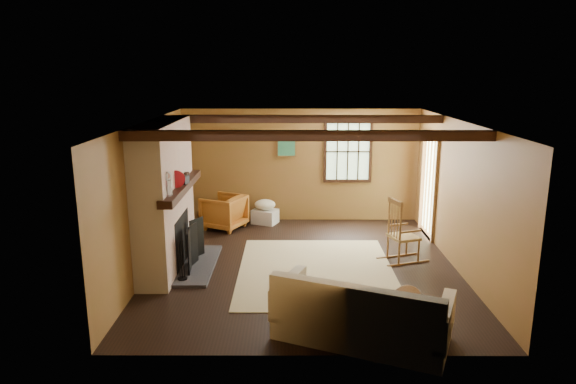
{
  "coord_description": "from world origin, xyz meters",
  "views": [
    {
      "loc": [
        -0.23,
        -8.02,
        3.18
      ],
      "look_at": [
        -0.26,
        0.4,
        1.18
      ],
      "focal_mm": 32.0,
      "sensor_mm": 36.0,
      "label": 1
    }
  ],
  "objects_px": {
    "fireplace": "(166,202)",
    "sofa": "(361,318)",
    "rocking_chair": "(402,235)",
    "armchair": "(224,212)",
    "laundry_basket": "(265,216)"
  },
  "relations": [
    {
      "from": "rocking_chair",
      "to": "armchair",
      "type": "bearing_deg",
      "value": 41.47
    },
    {
      "from": "fireplace",
      "to": "rocking_chair",
      "type": "height_order",
      "value": "fireplace"
    },
    {
      "from": "fireplace",
      "to": "sofa",
      "type": "height_order",
      "value": "fireplace"
    },
    {
      "from": "armchair",
      "to": "fireplace",
      "type": "bearing_deg",
      "value": 9.0
    },
    {
      "from": "rocking_chair",
      "to": "sofa",
      "type": "relative_size",
      "value": 0.49
    },
    {
      "from": "rocking_chair",
      "to": "armchair",
      "type": "height_order",
      "value": "rocking_chair"
    },
    {
      "from": "laundry_basket",
      "to": "armchair",
      "type": "bearing_deg",
      "value": -156.62
    },
    {
      "from": "fireplace",
      "to": "armchair",
      "type": "bearing_deg",
      "value": 72.98
    },
    {
      "from": "rocking_chair",
      "to": "sofa",
      "type": "bearing_deg",
      "value": 139.67
    },
    {
      "from": "fireplace",
      "to": "sofa",
      "type": "distance_m",
      "value": 3.82
    },
    {
      "from": "laundry_basket",
      "to": "fireplace",
      "type": "bearing_deg",
      "value": -120.81
    },
    {
      "from": "fireplace",
      "to": "sofa",
      "type": "bearing_deg",
      "value": -40.15
    },
    {
      "from": "sofa",
      "to": "armchair",
      "type": "relative_size",
      "value": 2.94
    },
    {
      "from": "rocking_chair",
      "to": "sofa",
      "type": "distance_m",
      "value": 2.88
    },
    {
      "from": "rocking_chair",
      "to": "sofa",
      "type": "xyz_separation_m",
      "value": [
        -1.04,
        -2.68,
        -0.17
      ]
    }
  ]
}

